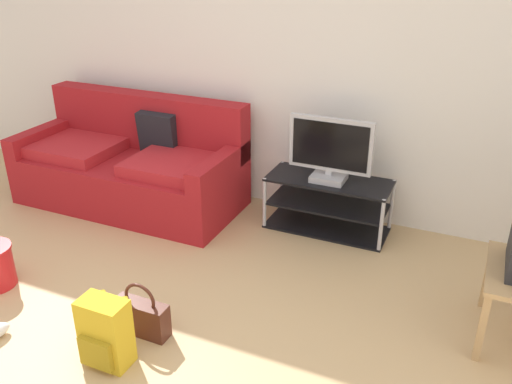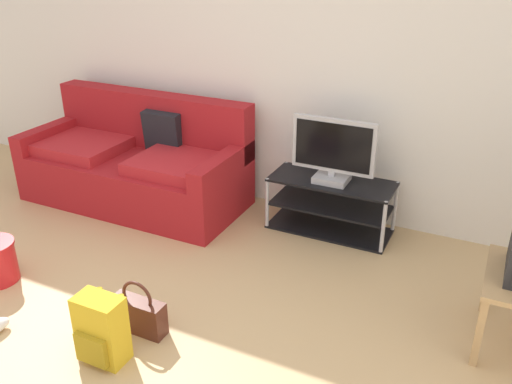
{
  "view_description": "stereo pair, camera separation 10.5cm",
  "coord_description": "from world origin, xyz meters",
  "px_view_note": "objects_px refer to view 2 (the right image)",
  "views": [
    {
      "loc": [
        1.82,
        -1.73,
        2.17
      ],
      "look_at": [
        0.48,
        1.28,
        0.63
      ],
      "focal_mm": 38.14,
      "sensor_mm": 36.0,
      "label": 1
    },
    {
      "loc": [
        1.92,
        -1.68,
        2.17
      ],
      "look_at": [
        0.48,
        1.28,
        0.63
      ],
      "focal_mm": 38.14,
      "sensor_mm": 36.0,
      "label": 2
    }
  ],
  "objects_px": {
    "backpack": "(101,330)",
    "handbag": "(139,314)",
    "flat_tv": "(333,151)",
    "tv_stand": "(331,205)",
    "couch": "(138,165)"
  },
  "relations": [
    {
      "from": "backpack",
      "to": "flat_tv",
      "type": "bearing_deg",
      "value": 95.96
    },
    {
      "from": "couch",
      "to": "tv_stand",
      "type": "bearing_deg",
      "value": 6.4
    },
    {
      "from": "tv_stand",
      "to": "handbag",
      "type": "relative_size",
      "value": 2.78
    },
    {
      "from": "backpack",
      "to": "tv_stand",
      "type": "bearing_deg",
      "value": 96.15
    },
    {
      "from": "couch",
      "to": "handbag",
      "type": "height_order",
      "value": "couch"
    },
    {
      "from": "handbag",
      "to": "tv_stand",
      "type": "bearing_deg",
      "value": 70.02
    },
    {
      "from": "couch",
      "to": "handbag",
      "type": "relative_size",
      "value": 5.58
    },
    {
      "from": "tv_stand",
      "to": "couch",
      "type": "bearing_deg",
      "value": -173.6
    },
    {
      "from": "couch",
      "to": "backpack",
      "type": "bearing_deg",
      "value": -58.7
    },
    {
      "from": "handbag",
      "to": "flat_tv",
      "type": "bearing_deg",
      "value": 69.77
    },
    {
      "from": "tv_stand",
      "to": "handbag",
      "type": "xyz_separation_m",
      "value": [
        -0.62,
        -1.71,
        -0.1
      ]
    },
    {
      "from": "handbag",
      "to": "backpack",
      "type": "bearing_deg",
      "value": -96.17
    },
    {
      "from": "tv_stand",
      "to": "flat_tv",
      "type": "height_order",
      "value": "flat_tv"
    },
    {
      "from": "backpack",
      "to": "handbag",
      "type": "distance_m",
      "value": 0.3
    },
    {
      "from": "couch",
      "to": "flat_tv",
      "type": "height_order",
      "value": "flat_tv"
    }
  ]
}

